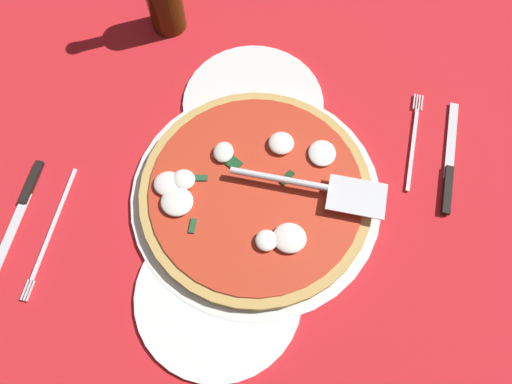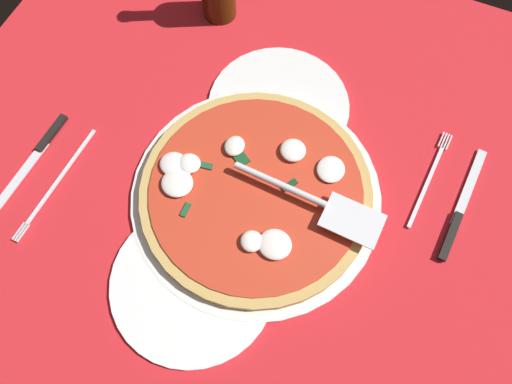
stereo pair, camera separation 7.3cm
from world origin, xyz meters
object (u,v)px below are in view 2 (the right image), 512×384
(dinner_plate_right, at_px, (193,282))
(pizza_server, at_px, (316,201))
(place_setting_far, at_px, (444,197))
(pizza, at_px, (255,192))
(place_setting_near, at_px, (48,168))
(dinner_plate_left, at_px, (279,106))

(dinner_plate_right, distance_m, pizza_server, 0.21)
(pizza_server, xyz_separation_m, place_setting_far, (-0.10, 0.18, -0.04))
(pizza, relative_size, place_setting_near, 1.58)
(dinner_plate_left, relative_size, pizza, 0.67)
(dinner_plate_left, distance_m, pizza_server, 0.20)
(pizza, bearing_deg, dinner_plate_right, -9.71)
(dinner_plate_right, xyz_separation_m, pizza_server, (-0.17, 0.12, 0.04))
(pizza, distance_m, pizza_server, 0.10)
(dinner_plate_right, height_order, place_setting_near, place_setting_near)
(place_setting_near, bearing_deg, dinner_plate_left, 133.73)
(pizza, distance_m, place_setting_near, 0.33)
(dinner_plate_right, bearing_deg, pizza, 170.29)
(pizza, bearing_deg, place_setting_near, -74.84)
(dinner_plate_right, relative_size, place_setting_near, 1.07)
(place_setting_far, bearing_deg, pizza_server, 124.26)
(dinner_plate_left, xyz_separation_m, place_setting_far, (0.05, 0.30, -0.00))
(dinner_plate_right, height_order, pizza, pizza)
(pizza, height_order, place_setting_far, pizza)
(pizza_server, relative_size, place_setting_far, 1.10)
(dinner_plate_left, bearing_deg, place_setting_near, -49.12)
(dinner_plate_left, distance_m, dinner_plate_right, 0.33)
(dinner_plate_left, height_order, pizza, pizza)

